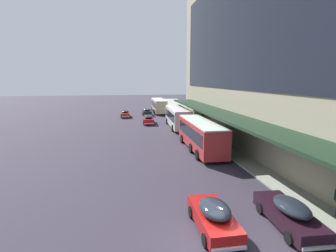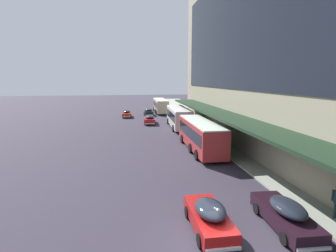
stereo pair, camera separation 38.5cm
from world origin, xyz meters
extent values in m
plane|color=#342E3B|center=(0.00, 0.00, 0.00)|extent=(240.00, 240.00, 0.00)
cube|color=tan|center=(3.81, 49.29, 1.65)|extent=(2.66, 11.01, 2.61)
cube|color=black|center=(3.81, 49.29, 1.97)|extent=(2.68, 10.13, 1.15)
cube|color=silver|center=(3.81, 49.29, 3.01)|extent=(2.56, 11.01, 0.12)
cube|color=black|center=(3.90, 54.81, 2.71)|extent=(1.24, 0.08, 0.36)
cylinder|color=black|center=(2.64, 53.03, 0.50)|extent=(0.27, 1.00, 1.00)
cylinder|color=black|center=(5.11, 52.99, 0.50)|extent=(0.27, 1.00, 1.00)
cylinder|color=black|center=(2.52, 45.91, 0.50)|extent=(0.27, 1.00, 1.00)
cylinder|color=black|center=(4.99, 45.86, 0.50)|extent=(0.27, 1.00, 1.00)
cylinder|color=black|center=(2.56, 48.48, 0.50)|extent=(0.27, 1.00, 1.00)
cylinder|color=black|center=(5.04, 48.44, 0.50)|extent=(0.27, 1.00, 1.00)
cube|color=beige|center=(4.34, 30.02, 1.68)|extent=(2.93, 10.46, 2.67)
cube|color=black|center=(4.34, 30.02, 2.01)|extent=(2.94, 9.63, 1.17)
cube|color=silver|center=(4.34, 30.02, 3.07)|extent=(2.83, 10.45, 0.12)
cube|color=black|center=(4.51, 35.24, 2.77)|extent=(1.29, 0.10, 0.36)
cylinder|color=black|center=(3.16, 33.58, 0.50)|extent=(0.28, 1.01, 1.00)
cylinder|color=black|center=(5.75, 33.50, 0.50)|extent=(0.28, 1.01, 1.00)
cylinder|color=black|center=(2.94, 26.84, 0.50)|extent=(0.28, 1.01, 1.00)
cylinder|color=black|center=(5.52, 26.76, 0.50)|extent=(0.28, 1.01, 1.00)
cube|color=#AC2D2C|center=(4.07, 16.28, 1.71)|extent=(2.57, 10.61, 2.72)
cube|color=black|center=(4.07, 16.28, 2.04)|extent=(2.61, 9.76, 1.20)
cube|color=silver|center=(4.07, 16.28, 3.12)|extent=(2.47, 10.61, 0.12)
cube|color=black|center=(4.08, 21.62, 2.82)|extent=(1.28, 0.06, 0.36)
cylinder|color=black|center=(2.80, 19.88, 0.50)|extent=(0.25, 1.00, 1.00)
cylinder|color=black|center=(5.35, 19.88, 0.50)|extent=(0.25, 1.00, 1.00)
cylinder|color=black|center=(2.79, 12.99, 0.50)|extent=(0.25, 1.00, 1.00)
cylinder|color=black|center=(5.34, 12.98, 0.50)|extent=(0.25, 1.00, 1.00)
cylinder|color=black|center=(2.79, 15.48, 0.50)|extent=(0.25, 1.00, 1.00)
cylinder|color=black|center=(5.34, 15.48, 0.50)|extent=(0.25, 1.00, 1.00)
cube|color=#B2171D|center=(0.06, 34.45, 0.61)|extent=(1.95, 4.63, 0.77)
ellipsoid|color=#1E232D|center=(0.05, 34.22, 1.24)|extent=(1.64, 2.58, 0.54)
cube|color=silver|center=(0.18, 36.77, 0.37)|extent=(1.64, 0.20, 0.14)
cube|color=silver|center=(-0.06, 32.13, 0.37)|extent=(1.64, 0.20, 0.14)
sphere|color=silver|center=(-0.29, 36.76, 0.66)|extent=(0.18, 0.18, 0.18)
sphere|color=silver|center=(0.65, 36.71, 0.66)|extent=(0.18, 0.18, 0.18)
cylinder|color=black|center=(-0.72, 35.90, 0.32)|extent=(0.17, 0.65, 0.64)
cylinder|color=black|center=(0.99, 35.81, 0.32)|extent=(0.17, 0.65, 0.64)
cylinder|color=black|center=(-0.87, 33.09, 0.32)|extent=(0.17, 0.65, 0.64)
cylinder|color=black|center=(0.85, 33.00, 0.32)|extent=(0.17, 0.65, 0.64)
cube|color=#A91514|center=(0.38, 1.49, 0.58)|extent=(1.67, 4.24, 0.73)
ellipsoid|color=#1E232D|center=(0.38, 1.28, 1.25)|extent=(1.47, 2.33, 0.66)
cube|color=silver|center=(0.38, 3.66, 0.37)|extent=(1.58, 0.12, 0.14)
cube|color=silver|center=(0.37, -0.68, 0.37)|extent=(1.58, 0.12, 0.14)
sphere|color=silver|center=(-0.08, 3.63, 0.63)|extent=(0.18, 0.18, 0.18)
sphere|color=silver|center=(0.84, 3.63, 0.63)|extent=(0.18, 0.18, 0.18)
cylinder|color=black|center=(-0.46, 2.80, 0.32)|extent=(0.14, 0.64, 0.64)
cylinder|color=black|center=(1.21, 2.80, 0.32)|extent=(0.14, 0.64, 0.64)
cylinder|color=black|center=(-0.46, 0.18, 0.32)|extent=(0.14, 0.64, 0.64)
cylinder|color=black|center=(1.21, 0.18, 0.32)|extent=(0.14, 0.64, 0.64)
cube|color=black|center=(0.70, 44.87, 0.62)|extent=(1.78, 4.15, 0.80)
ellipsoid|color=#1E232D|center=(0.70, 44.66, 1.25)|extent=(1.56, 2.28, 0.50)
cube|color=silver|center=(0.71, 46.99, 0.37)|extent=(1.68, 0.13, 0.14)
cube|color=silver|center=(0.69, 42.75, 0.37)|extent=(1.68, 0.13, 0.14)
sphere|color=silver|center=(0.22, 46.96, 0.67)|extent=(0.18, 0.18, 0.18)
sphere|color=silver|center=(1.19, 46.95, 0.67)|extent=(0.18, 0.18, 0.18)
cylinder|color=black|center=(-0.18, 46.15, 0.32)|extent=(0.14, 0.64, 0.64)
cylinder|color=black|center=(1.59, 46.15, 0.32)|extent=(0.14, 0.64, 0.64)
cylinder|color=black|center=(-0.19, 43.59, 0.32)|extent=(0.14, 0.64, 0.64)
cylinder|color=black|center=(1.58, 43.58, 0.32)|extent=(0.14, 0.64, 0.64)
cube|color=#A41F10|center=(-3.89, 43.08, 0.58)|extent=(1.70, 4.24, 0.71)
ellipsoid|color=#1E232D|center=(-3.89, 43.29, 1.16)|extent=(1.49, 2.33, 0.51)
cube|color=silver|center=(-3.88, 40.92, 0.37)|extent=(1.59, 0.13, 0.14)
cube|color=silver|center=(-3.91, 45.24, 0.37)|extent=(1.59, 0.13, 0.14)
sphere|color=silver|center=(-3.42, 40.95, 0.63)|extent=(0.18, 0.18, 0.18)
sphere|color=silver|center=(-4.34, 40.95, 0.63)|extent=(0.18, 0.18, 0.18)
cylinder|color=black|center=(-3.05, 41.78, 0.32)|extent=(0.14, 0.64, 0.64)
cylinder|color=black|center=(-4.72, 41.77, 0.32)|extent=(0.14, 0.64, 0.64)
cylinder|color=black|center=(-3.07, 44.40, 0.32)|extent=(0.14, 0.64, 0.64)
cylinder|color=black|center=(-4.74, 44.39, 0.32)|extent=(0.14, 0.64, 0.64)
cube|color=black|center=(4.32, 1.13, 0.58)|extent=(1.84, 4.70, 0.72)
ellipsoid|color=#1E232D|center=(4.32, 0.90, 1.22)|extent=(1.56, 2.61, 0.60)
cube|color=silver|center=(4.42, 3.50, 0.37)|extent=(1.58, 0.18, 0.14)
cube|color=silver|center=(4.23, -1.24, 0.37)|extent=(1.58, 0.18, 0.14)
sphere|color=silver|center=(3.96, 3.48, 0.63)|extent=(0.18, 0.18, 0.18)
sphere|color=silver|center=(4.87, 3.45, 0.63)|extent=(0.18, 0.18, 0.18)
cylinder|color=black|center=(3.55, 2.60, 0.32)|extent=(0.16, 0.64, 0.64)
cylinder|color=black|center=(5.21, 2.53, 0.32)|extent=(0.16, 0.64, 0.64)
cylinder|color=black|center=(3.44, -0.28, 0.32)|extent=(0.16, 0.64, 0.64)
cylinder|color=black|center=(5.10, -0.34, 0.32)|extent=(0.16, 0.64, 0.64)
cylinder|color=#1B3336|center=(7.43, 1.34, 0.57)|extent=(0.16, 0.16, 0.85)
cylinder|color=#1B3336|center=(7.32, 1.48, 1.39)|extent=(0.10, 0.10, 0.63)
camera|label=1|loc=(-3.89, -10.25, 7.57)|focal=28.00mm
camera|label=2|loc=(-3.51, -10.31, 7.57)|focal=28.00mm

